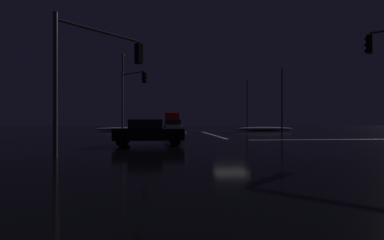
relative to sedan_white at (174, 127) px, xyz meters
The scene contains 16 objects.
ground 11.51m from the sedan_white, 69.45° to the right, with size 120.00×120.00×0.10m, color black.
stop_line_north 4.43m from the sedan_white, 22.26° to the right, with size 0.35×15.66×0.01m.
centre_line_ns 10.77m from the sedan_white, 67.95° to the left, with size 22.00×0.15×0.01m.
crosswalk_bar_east 17.07m from the sedan_white, 39.09° to the right, with size 15.66×0.40×0.01m.
snow_bank_left_curb 12.07m from the sedan_white, 119.13° to the left, with size 10.33×1.50×0.55m.
snow_bank_right_curb 17.00m from the sedan_white, 34.92° to the left, with size 8.72×1.50×0.55m.
sedan_white is the anchor object (origin of this frame).
sedan_blue 6.64m from the sedan_white, 90.82° to the left, with size 2.02×4.33×1.57m.
sedan_orange 12.96m from the sedan_white, 90.34° to the left, with size 2.02×4.33×1.57m.
box_truck 20.21m from the sedan_white, 89.27° to the left, with size 2.68×8.28×3.08m.
sedan_black_crossing 14.80m from the sedan_white, 97.72° to the right, with size 4.33×2.02×1.57m.
traffic_signal_nw 6.24m from the sedan_white, 152.96° to the right, with size 2.79×2.79×6.66m.
traffic_signal_sw 19.61m from the sedan_white, 102.27° to the right, with size 3.42×3.42×5.94m.
streetlamp_left_near 8.75m from the sedan_white, 147.37° to the left, with size 0.44×0.44×9.77m.
streetlamp_right_near 15.33m from the sedan_white, 15.51° to the left, with size 0.44×0.44×8.44m.
streetlamp_right_far 24.93m from the sedan_white, 54.50° to the left, with size 0.44×0.44×9.33m.
Camera 1 is at (-5.06, -21.82, 1.50)m, focal length 27.18 mm.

